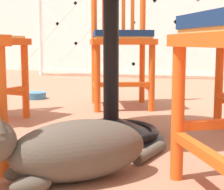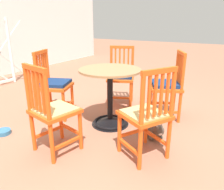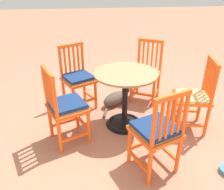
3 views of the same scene
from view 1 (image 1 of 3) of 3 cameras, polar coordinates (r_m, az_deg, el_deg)
name	(u,v)px [view 1 (image 1 of 3)]	position (r m, az deg, el deg)	size (l,w,h in m)	color
ground_plane	(86,135)	(1.73, -3.98, -6.16)	(24.00, 24.00, 0.00)	#A36B51
lattice_fence_panel	(134,23)	(4.60, 3.42, 11.13)	(3.24, 0.06, 1.35)	white
cafe_table	(111,75)	(1.65, -0.11, 3.19)	(0.76, 0.76, 0.73)	black
orange_chair_by_planter	(121,40)	(2.46, 1.41, 8.57)	(0.52, 0.52, 0.91)	#EA5619
tabby_cat	(68,151)	(1.15, -6.82, -8.64)	(0.49, 0.61, 0.23)	#4C4238
pet_water_bowl	(35,95)	(2.89, -11.84, -0.07)	(0.17, 0.17, 0.05)	teal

